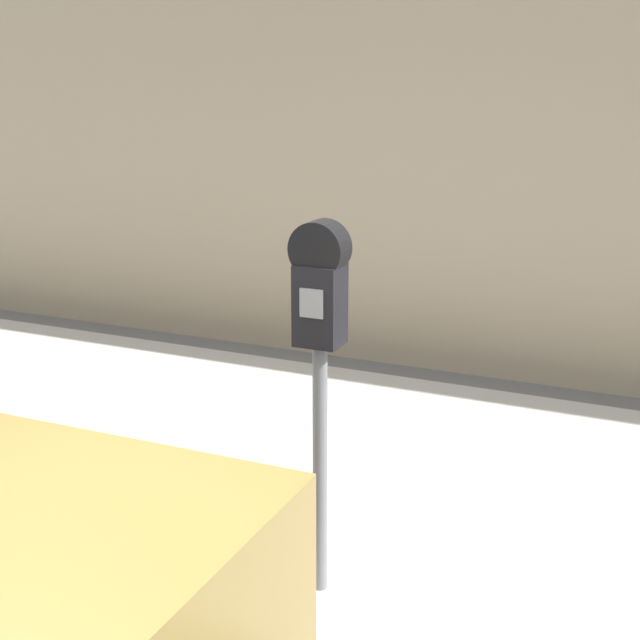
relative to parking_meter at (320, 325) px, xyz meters
The scene contains 2 objects.
sidewalk 1.54m from the parking_meter, 112.58° to the left, with size 24.00×2.80×0.11m.
parking_meter is the anchor object (origin of this frame).
Camera 1 is at (1.64, -1.53, 2.01)m, focal length 50.00 mm.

